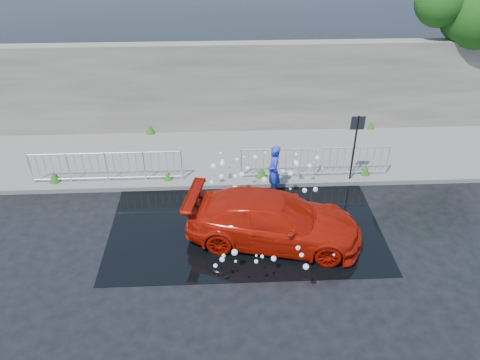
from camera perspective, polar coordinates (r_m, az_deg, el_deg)
The scene contains 13 objects.
ground at distance 13.42m, azimuth -1.31°, elevation -7.95°, with size 90.00×90.00×0.00m, color black.
pavement at distance 17.48m, azimuth -1.76°, elevation 2.95°, with size 30.00×4.00×0.15m, color slate.
curb at distance 15.77m, azimuth -1.61°, elevation -0.63°, with size 30.00×0.25×0.16m, color slate.
retaining_wall at distance 18.68m, azimuth -1.99°, elevation 11.18°, with size 30.00×0.60×3.50m, color #575149.
puddle at distance 14.20m, azimuth 0.60°, elevation -5.25°, with size 8.00×5.00×0.01m, color black.
sign_post at distance 15.64m, azimuth 13.92°, elevation 5.02°, with size 0.45×0.06×2.50m.
tree at distance 20.49m, azimuth 27.12°, elevation 18.14°, with size 4.87×2.72×6.15m.
railing_left at distance 16.18m, azimuth -15.98°, elevation 1.66°, with size 5.05×0.05×1.10m.
railing_right at distance 16.04m, azimuth 9.11°, elevation 2.30°, with size 5.05×0.05×1.10m.
weeds at distance 16.87m, azimuth -2.93°, elevation 2.70°, with size 12.17×3.93×0.40m.
water_spray at distance 14.27m, azimuth 2.97°, elevation -1.47°, with size 3.71×5.78×0.96m.
red_car at distance 13.19m, azimuth 4.15°, elevation -4.86°, with size 2.00×4.92×1.43m, color #AB1306.
person at distance 15.04m, azimuth 4.11°, elevation 1.11°, with size 0.65×0.42×1.77m, color #2738C3.
Camera 1 is at (-0.17, -10.19, 8.73)m, focal length 35.00 mm.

